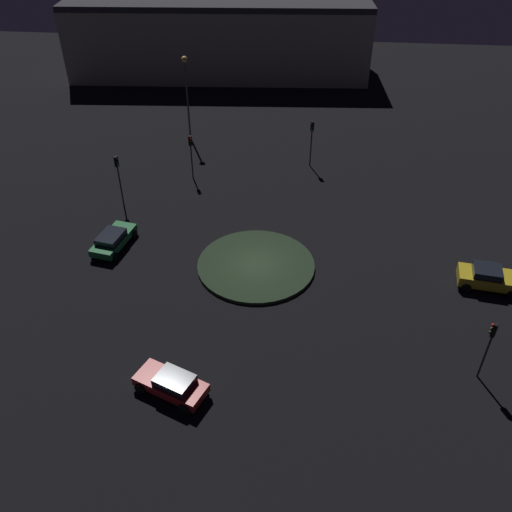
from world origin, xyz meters
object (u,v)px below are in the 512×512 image
(store_building, at_px, (220,35))
(car_red, at_px, (172,384))
(car_green, at_px, (113,239))
(traffic_light_northeast_near, at_px, (191,149))
(traffic_light_southwest, at_px, (490,340))
(traffic_light_east, at_px, (312,135))
(car_yellow, at_px, (489,277))
(traffic_light_northeast, at_px, (118,171))
(streetlamp_northeast, at_px, (186,83))

(store_building, bearing_deg, car_red, 91.78)
(store_building, bearing_deg, car_green, 83.18)
(car_red, distance_m, traffic_light_northeast_near, 24.64)
(traffic_light_northeast_near, relative_size, traffic_light_southwest, 1.00)
(car_red, bearing_deg, store_building, -61.89)
(traffic_light_northeast_near, relative_size, traffic_light_east, 0.93)
(car_red, xyz_separation_m, store_building, (54.00, 5.61, 3.97))
(traffic_light_northeast_near, xyz_separation_m, traffic_light_east, (3.50, -10.63, 0.21))
(car_red, bearing_deg, car_yellow, -128.05)
(traffic_light_northeast, xyz_separation_m, streetlamp_northeast, (13.51, -3.06, 2.71))
(traffic_light_northeast_near, distance_m, streetlamp_northeast, 9.08)
(car_red, bearing_deg, car_green, -37.89)
(traffic_light_northeast, bearing_deg, traffic_light_northeast_near, 77.05)
(car_yellow, distance_m, traffic_light_northeast_near, 26.71)
(traffic_light_east, bearing_deg, car_yellow, 49.61)
(traffic_light_northeast_near, bearing_deg, traffic_light_east, 78.61)
(traffic_light_northeast_near, relative_size, streetlamp_northeast, 0.49)
(car_red, height_order, traffic_light_northeast_near, traffic_light_northeast_near)
(car_yellow, relative_size, traffic_light_northeast, 0.96)
(car_green, height_order, traffic_light_northeast, traffic_light_northeast)
(streetlamp_northeast, bearing_deg, car_green, 174.31)
(traffic_light_northeast_near, xyz_separation_m, streetlamp_northeast, (8.38, 1.94, 2.92))
(car_yellow, relative_size, traffic_light_northeast_near, 1.04)
(car_yellow, relative_size, store_building, 0.11)
(traffic_light_northeast, height_order, traffic_light_southwest, traffic_light_northeast)
(traffic_light_northeast_near, height_order, traffic_light_southwest, traffic_light_southwest)
(car_yellow, relative_size, streetlamp_northeast, 0.51)
(traffic_light_southwest, bearing_deg, store_building, -33.05)
(car_red, height_order, traffic_light_southwest, traffic_light_southwest)
(car_green, relative_size, store_building, 0.12)
(streetlamp_northeast, bearing_deg, traffic_light_east, -111.20)
(traffic_light_southwest, bearing_deg, streetlamp_northeast, -19.68)
(car_yellow, bearing_deg, store_building, 128.30)
(car_green, bearing_deg, traffic_light_east, -33.83)
(car_green, distance_m, streetlamp_northeast, 20.35)
(car_red, xyz_separation_m, traffic_light_southwest, (2.93, -17.14, 2.23))
(car_green, xyz_separation_m, traffic_light_east, (14.71, -14.52, 2.46))
(car_red, height_order, car_green, car_red)
(car_red, bearing_deg, traffic_light_northeast_near, -59.31)
(car_green, height_order, traffic_light_northeast_near, traffic_light_northeast_near)
(car_yellow, xyz_separation_m, car_green, (1.87, 27.08, -0.09))
(traffic_light_southwest, distance_m, store_building, 55.94)
(streetlamp_northeast, height_order, store_building, store_building)
(store_building, bearing_deg, streetlamp_northeast, 85.96)
(traffic_light_east, xyz_separation_m, streetlamp_northeast, (4.87, 12.57, 2.72))
(car_yellow, distance_m, streetlamp_northeast, 33.43)
(car_green, distance_m, traffic_light_east, 20.82)
(car_green, xyz_separation_m, traffic_light_southwest, (-10.13, -24.66, 2.26))
(traffic_light_southwest, bearing_deg, traffic_light_east, -34.86)
(traffic_light_southwest, bearing_deg, traffic_light_northeast_near, -12.83)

